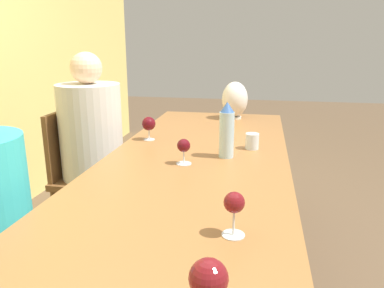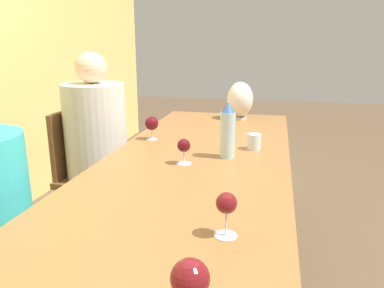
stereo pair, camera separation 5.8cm
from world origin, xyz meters
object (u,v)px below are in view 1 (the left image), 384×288
object	(u,v)px
wine_glass_2	(149,124)
chair_far	(84,172)
person_far	(94,146)
vase	(235,100)
wine_glass_0	(184,147)
water_tumbler	(252,141)
water_bottle	(227,131)
wine_glass_1	(208,279)
wine_glass_3	(234,204)

from	to	relation	value
wine_glass_2	chair_far	bearing A→B (deg)	75.33
wine_glass_2	person_far	size ratio (longest dim) A/B	0.11
vase	wine_glass_0	xyz separation A→B (m)	(-1.10, 0.15, -0.06)
water_tumbler	vase	distance (m)	0.81
water_tumbler	wine_glass_2	xyz separation A→B (m)	(0.08, 0.59, 0.05)
vase	chair_far	bearing A→B (deg)	121.84
water_bottle	vase	bearing A→B (deg)	2.04
vase	wine_glass_1	bearing A→B (deg)	-176.97
wine_glass_2	water_bottle	bearing A→B (deg)	-117.73
water_bottle	wine_glass_2	bearing A→B (deg)	62.27
chair_far	wine_glass_1	bearing A→B (deg)	-145.65
wine_glass_1	wine_glass_3	world-z (taller)	wine_glass_1
wine_glass_1	vase	bearing A→B (deg)	3.03
wine_glass_1	person_far	bearing A→B (deg)	32.17
wine_glass_2	water_tumbler	bearing A→B (deg)	-97.59
water_tumbler	wine_glass_0	distance (m)	0.44
water_bottle	chair_far	bearing A→B (deg)	68.63
wine_glass_0	wine_glass_1	bearing A→B (deg)	-165.40
vase	wine_glass_3	world-z (taller)	vase
vase	wine_glass_1	distance (m)	2.11
vase	water_tumbler	bearing A→B (deg)	-168.85
wine_glass_2	chair_far	xyz separation A→B (m)	(0.13, 0.49, -0.37)
water_bottle	person_far	world-z (taller)	person_far
wine_glass_3	water_bottle	bearing A→B (deg)	7.24
wine_glass_1	chair_far	size ratio (longest dim) A/B	0.17
chair_far	wine_glass_2	bearing A→B (deg)	-104.67
vase	wine_glass_1	size ratio (longest dim) A/B	1.76
vase	wine_glass_2	xyz separation A→B (m)	(-0.71, 0.44, -0.05)
wine_glass_1	wine_glass_2	distance (m)	1.50
water_tumbler	wine_glass_1	xyz separation A→B (m)	(-1.32, 0.04, 0.07)
water_tumbler	wine_glass_3	world-z (taller)	wine_glass_3
water_tumbler	vase	bearing A→B (deg)	11.15
wine_glass_2	vase	bearing A→B (deg)	-31.84
wine_glass_0	chair_far	distance (m)	1.01
wine_glass_0	wine_glass_3	bearing A→B (deg)	-155.70
person_far	wine_glass_0	bearing A→B (deg)	-126.79
water_bottle	water_tumbler	bearing A→B (deg)	-35.48
wine_glass_2	chair_far	distance (m)	0.63
wine_glass_1	wine_glass_3	xyz separation A→B (m)	(0.38, -0.02, -0.01)
water_bottle	wine_glass_2	distance (m)	0.54
water_bottle	wine_glass_1	xyz separation A→B (m)	(-1.15, -0.08, -0.02)
vase	wine_glass_0	size ratio (longest dim) A/B	2.23
water_tumbler	chair_far	distance (m)	1.15
wine_glass_0	chair_far	xyz separation A→B (m)	(0.52, 0.78, -0.36)
wine_glass_0	wine_glass_3	world-z (taller)	wine_glass_3
wine_glass_1	wine_glass_3	size ratio (longest dim) A/B	1.12
wine_glass_1	wine_glass_3	bearing A→B (deg)	-3.11
water_bottle	vase	world-z (taller)	water_bottle
water_tumbler	vase	world-z (taller)	vase
wine_glass_3	chair_far	size ratio (longest dim) A/B	0.16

